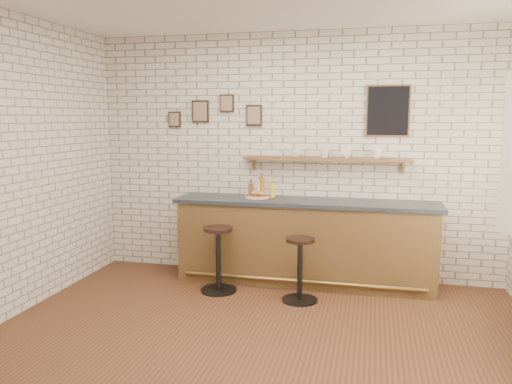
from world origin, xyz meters
TOP-DOWN VIEW (x-y plane):
  - ground at (0.00, 0.00)m, footprint 5.00×5.00m
  - bar_counter at (0.19, 1.70)m, footprint 3.10×0.65m
  - sandwich_plate at (-0.40, 1.73)m, footprint 0.28×0.28m
  - ciabatta_sandwich at (-0.39, 1.73)m, footprint 0.20×0.13m
  - potato_chips at (-0.42, 1.74)m, footprint 0.26×0.19m
  - bitters_bottle_brown at (-0.50, 1.82)m, footprint 0.07×0.07m
  - bitters_bottle_white at (-0.40, 1.82)m, footprint 0.06×0.06m
  - bitters_bottle_amber at (-0.37, 1.82)m, footprint 0.07×0.07m
  - condiment_bottle_yellow at (-0.23, 1.82)m, footprint 0.06×0.06m
  - bar_stool_left at (-0.73, 1.18)m, footprint 0.44×0.44m
  - bar_stool_right at (0.22, 1.09)m, footprint 0.40×0.40m
  - wall_shelf at (0.40, 1.90)m, footprint 2.00×0.18m
  - shelf_cup_a at (0.05, 1.90)m, footprint 0.12×0.12m
  - shelf_cup_b at (0.39, 1.90)m, footprint 0.16×0.16m
  - shelf_cup_c at (0.64, 1.90)m, footprint 0.15×0.15m
  - shelf_cup_d at (0.99, 1.90)m, footprint 0.15×0.15m
  - back_wall_decor at (0.23, 1.98)m, footprint 2.96×0.02m

SIDE VIEW (x-z plane):
  - ground at x=0.00m, z-range 0.00..0.00m
  - bar_stool_right at x=0.22m, z-range 0.02..0.72m
  - bar_stool_left at x=-0.73m, z-range 0.03..0.78m
  - bar_counter at x=0.19m, z-range 0.00..1.01m
  - sandwich_plate at x=-0.40m, z-range 1.01..1.02m
  - potato_chips at x=-0.42m, z-range 1.02..1.03m
  - ciabatta_sandwich at x=-0.39m, z-range 1.02..1.09m
  - condiment_bottle_yellow at x=-0.23m, z-range 0.99..1.19m
  - bitters_bottle_brown at x=-0.50m, z-range 0.99..1.20m
  - bitters_bottle_white at x=-0.40m, z-range 0.99..1.23m
  - bitters_bottle_amber at x=-0.37m, z-range 0.98..1.28m
  - wall_shelf at x=0.40m, z-range 1.39..1.57m
  - shelf_cup_a at x=0.05m, z-range 1.50..1.59m
  - shelf_cup_c at x=0.64m, z-range 1.50..1.60m
  - shelf_cup_b at x=0.39m, z-range 1.50..1.60m
  - shelf_cup_d at x=0.99m, z-range 1.50..1.60m
  - back_wall_decor at x=0.23m, z-range 1.77..2.33m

